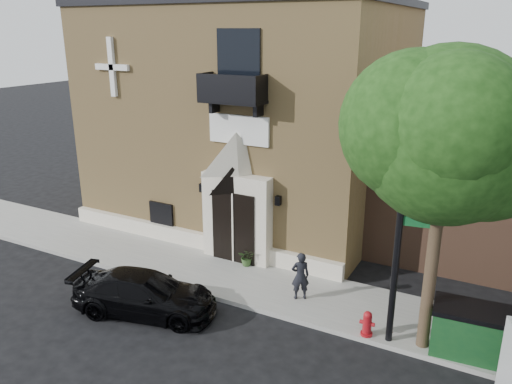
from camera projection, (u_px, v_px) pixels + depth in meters
ground at (222, 303)px, 15.65m from camera, size 120.00×120.00×0.00m
sidewalk at (271, 287)px, 16.44m from camera, size 42.00×3.00×0.15m
church at (256, 112)px, 22.21m from camera, size 12.20×11.01×9.30m
street_tree_left at (448, 135)px, 11.44m from camera, size 4.97×4.38×7.77m
black_sedan at (145, 294)px, 14.93m from camera, size 4.66×2.80×1.27m
street_sign at (400, 223)px, 12.49m from camera, size 1.15×1.06×6.74m
fire_hydrant at (367, 323)px, 13.63m from camera, size 0.42×0.33×0.73m
dumpster at (473, 331)px, 12.77m from camera, size 2.09×1.29×1.31m
planter at (247, 257)px, 17.68m from camera, size 0.68×0.62×0.65m
pedestrian_near at (300, 276)px, 15.38m from camera, size 0.68×0.63×1.56m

